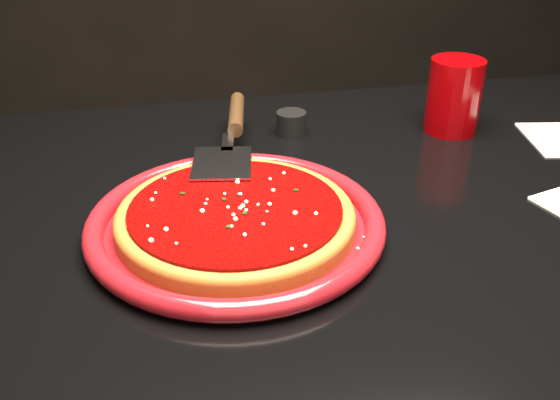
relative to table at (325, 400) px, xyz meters
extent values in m
cube|color=black|center=(0.00, 0.00, 0.00)|extent=(1.20, 0.80, 0.75)
cylinder|color=maroon|center=(-0.14, -0.06, 0.39)|extent=(0.44, 0.44, 0.03)
cylinder|color=brown|center=(-0.14, -0.06, 0.39)|extent=(0.35, 0.35, 0.01)
torus|color=brown|center=(-0.14, -0.06, 0.40)|extent=(0.35, 0.35, 0.02)
cylinder|color=#710201|center=(-0.14, -0.06, 0.40)|extent=(0.31, 0.31, 0.01)
cylinder|color=#820204|center=(0.25, 0.17, 0.43)|extent=(0.09, 0.09, 0.12)
cylinder|color=black|center=(-0.01, 0.22, 0.39)|extent=(0.06, 0.06, 0.04)
camera|label=1|loc=(-0.22, -0.69, 0.77)|focal=40.00mm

